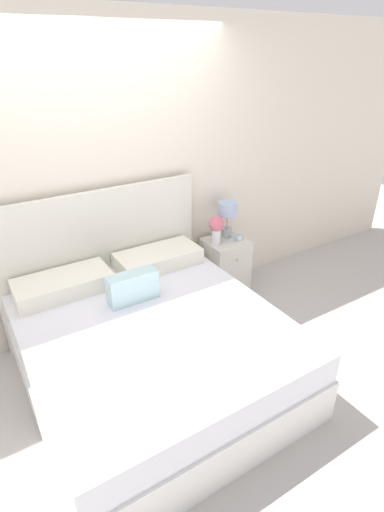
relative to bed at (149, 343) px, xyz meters
name	(u,v)px	position (x,y,z in m)	size (l,w,h in m)	color
ground_plane	(110,318)	(0.00, 0.89, -0.32)	(12.00, 12.00, 0.00)	#BCB7B2
wall_back	(92,185)	(0.00, 0.96, 0.98)	(8.00, 0.06, 2.60)	silver
bed	(149,343)	(0.00, 0.00, 0.00)	(1.79, 1.93, 1.28)	white
nightstand	(225,267)	(1.20, 0.68, -0.02)	(0.41, 0.39, 0.61)	silver
table_lamp	(227,213)	(1.26, 0.76, 0.54)	(0.19, 0.19, 0.37)	#A8B2BC
flower_vase	(217,227)	(1.08, 0.67, 0.47)	(0.15, 0.15, 0.29)	white
alarm_clock	(238,238)	(1.31, 0.62, 0.32)	(0.08, 0.05, 0.06)	silver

